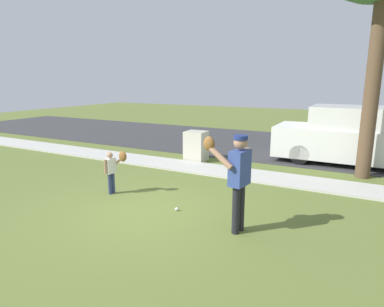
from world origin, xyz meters
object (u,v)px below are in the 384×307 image
at_px(person_adult, 237,173).
at_px(person_child, 114,166).
at_px(baseball, 177,209).
at_px(utility_cabinet, 196,146).
at_px(parked_van_white, 355,137).

bearing_deg(person_adult, person_child, -0.89).
height_order(person_child, baseball, person_child).
relative_size(person_adult, utility_cabinet, 1.75).
bearing_deg(utility_cabinet, person_child, -92.60).
bearing_deg(parked_van_white, baseball, 63.15).
bearing_deg(baseball, utility_cabinet, 112.04).
distance_m(person_adult, baseball, 1.83).
distance_m(person_child, utility_cabinet, 3.98).
bearing_deg(person_child, utility_cabinet, 95.89).
bearing_deg(person_adult, utility_cabinet, -46.70).
relative_size(baseball, utility_cabinet, 0.07).
bearing_deg(person_adult, baseball, -4.12).
relative_size(person_adult, baseball, 24.15).
height_order(baseball, parked_van_white, parked_van_white).
relative_size(baseball, parked_van_white, 0.01).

